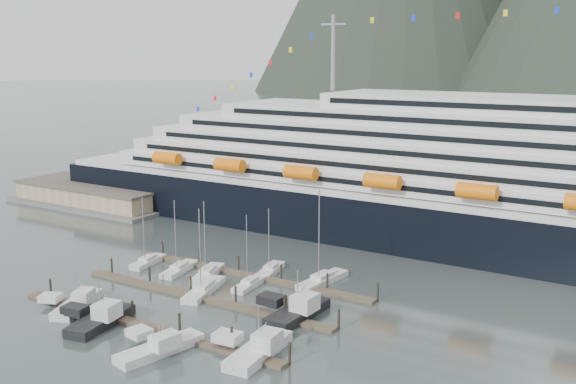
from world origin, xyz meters
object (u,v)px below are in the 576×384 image
object	(u,v)px
sailboat_e	(179,269)
trawler_b	(100,319)
trawler_e	(297,311)
cruise_ship	(515,193)
warehouse	(95,196)
sailboat_g	(322,281)
trawler_d	(258,349)
sailboat_a	(148,262)
sailboat_c	(250,284)
sailboat_f	(271,270)
trawler_a	(76,303)
sailboat_b	(208,274)
sailboat_d	(204,290)
trawler_c	(159,347)

from	to	relation	value
sailboat_e	trawler_b	size ratio (longest dim) A/B	1.13
sailboat_e	trawler_e	xyz separation A→B (m)	(28.79, -6.89, 0.58)
cruise_ship	warehouse	xyz separation A→B (m)	(-102.03, -12.94, -9.79)
trawler_e	sailboat_e	bearing A→B (deg)	77.79
sailboat_g	trawler_d	world-z (taller)	sailboat_g
sailboat_a	trawler_e	xyz separation A→B (m)	(36.63, -7.11, 0.57)
trawler_d	trawler_e	xyz separation A→B (m)	(-2.45, 13.60, 0.07)
sailboat_c	sailboat_f	bearing A→B (deg)	1.90
sailboat_f	trawler_e	bearing A→B (deg)	-149.59
warehouse	sailboat_e	bearing A→B (deg)	-28.92
sailboat_e	trawler_a	bearing A→B (deg)	164.00
sailboat_b	sailboat_e	distance (m)	6.00
sailboat_d	sailboat_g	world-z (taller)	sailboat_g
sailboat_a	trawler_e	world-z (taller)	sailboat_a
sailboat_a	sailboat_f	distance (m)	23.34
trawler_d	sailboat_g	bearing A→B (deg)	7.38
sailboat_a	sailboat_f	world-z (taller)	sailboat_a
cruise_ship	trawler_d	bearing A→B (deg)	-104.01
trawler_b	trawler_a	bearing A→B (deg)	61.29
trawler_e	trawler_a	bearing A→B (deg)	117.17
trawler_b	trawler_e	distance (m)	28.35
warehouse	trawler_d	distance (m)	100.00
sailboat_a	sailboat_g	distance (m)	33.43
cruise_ship	sailboat_g	world-z (taller)	cruise_ship
trawler_c	sailboat_d	bearing A→B (deg)	36.73
sailboat_e	sailboat_c	bearing A→B (deg)	-100.41
sailboat_f	sailboat_g	distance (m)	10.54
trawler_a	trawler_e	world-z (taller)	trawler_e
trawler_d	sailboat_d	bearing A→B (deg)	49.41
sailboat_e	sailboat_g	world-z (taller)	sailboat_g
trawler_b	cruise_ship	bearing A→B (deg)	-41.10
warehouse	trawler_b	xyz separation A→B (m)	(61.37, -54.73, -1.30)
sailboat_d	trawler_c	distance (m)	22.66
sailboat_c	trawler_b	size ratio (longest dim) A/B	1.06
warehouse	sailboat_a	world-z (taller)	sailboat_a
sailboat_e	trawler_e	world-z (taller)	sailboat_e
cruise_ship	trawler_a	distance (m)	81.99
sailboat_d	sailboat_e	size ratio (longest dim) A/B	1.08
trawler_d	trawler_a	bearing A→B (deg)	86.44
cruise_ship	sailboat_c	bearing A→B (deg)	-126.68
sailboat_f	trawler_b	size ratio (longest dim) A/B	1.01
sailboat_g	trawler_b	world-z (taller)	sailboat_g
sailboat_b	sailboat_e	bearing A→B (deg)	77.06
warehouse	sailboat_c	world-z (taller)	sailboat_c
warehouse	trawler_c	size ratio (longest dim) A/B	3.62
sailboat_a	sailboat_g	size ratio (longest dim) A/B	0.79
sailboat_c	sailboat_f	size ratio (longest dim) A/B	1.05
cruise_ship	trawler_d	size ratio (longest dim) A/B	16.66
sailboat_g	trawler_a	bearing A→B (deg)	144.20
sailboat_g	trawler_c	size ratio (longest dim) A/B	1.33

